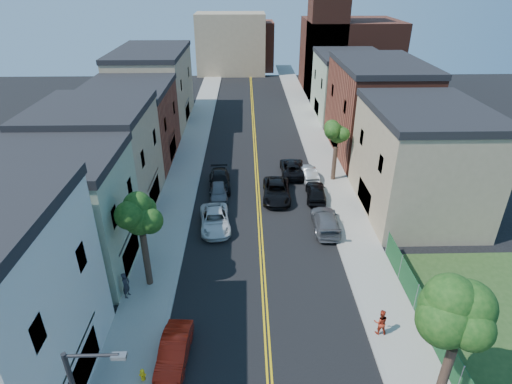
{
  "coord_description": "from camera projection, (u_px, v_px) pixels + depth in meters",
  "views": [
    {
      "loc": [
        -1.11,
        -8.7,
        19.24
      ],
      "look_at": [
        -0.28,
        23.77,
        2.0
      ],
      "focal_mm": 29.15,
      "sensor_mm": 36.0,
      "label": 1
    }
  ],
  "objects": [
    {
      "name": "grey_car_left",
      "position": [
        218.0,
        191.0,
        39.63
      ],
      "size": [
        2.06,
        4.34,
        1.43
      ],
      "primitive_type": "imported",
      "rotation": [
        0.0,
        0.0,
        0.09
      ],
      "color": "#56575D",
      "rests_on": "ground"
    },
    {
      "name": "bldg_left_brick",
      "position": [
        130.0,
        126.0,
        46.32
      ],
      "size": [
        9.0,
        12.0,
        8.0
      ],
      "primitive_type": "cube",
      "color": "brown",
      "rests_on": "ground"
    },
    {
      "name": "backdrop_left",
      "position": [
        231.0,
        44.0,
        86.23
      ],
      "size": [
        14.0,
        8.0,
        12.0
      ],
      "primitive_type": "cube",
      "color": "#998466",
      "rests_on": "ground"
    },
    {
      "name": "grey_car_right",
      "position": [
        326.0,
        221.0,
        34.85
      ],
      "size": [
        2.33,
        5.3,
        1.51
      ],
      "primitive_type": "imported",
      "rotation": [
        0.0,
        0.0,
        3.1
      ],
      "color": "#54565C",
      "rests_on": "ground"
    },
    {
      "name": "tree_right_corner",
      "position": [
        468.0,
        301.0,
        17.02
      ],
      "size": [
        5.8,
        5.8,
        10.35
      ],
      "color": "#34251A",
      "rests_on": "sidewalk_right"
    },
    {
      "name": "sidewalk_right",
      "position": [
        318.0,
        144.0,
        52.19
      ],
      "size": [
        3.2,
        100.0,
        0.15
      ],
      "primitive_type": "cube",
      "color": "gray",
      "rests_on": "ground"
    },
    {
      "name": "bldg_right_palegrn",
      "position": [
        348.0,
        87.0,
        60.97
      ],
      "size": [
        9.0,
        12.0,
        8.5
      ],
      "primitive_type": "cube",
      "color": "gray",
      "rests_on": "ground"
    },
    {
      "name": "silver_car_right",
      "position": [
        308.0,
        173.0,
        43.41
      ],
      "size": [
        1.87,
        4.24,
        1.35
      ],
      "primitive_type": "imported",
      "rotation": [
        0.0,
        0.0,
        3.25
      ],
      "color": "#B6BABF",
      "rests_on": "ground"
    },
    {
      "name": "black_suv_lane",
      "position": [
        277.0,
        191.0,
        39.57
      ],
      "size": [
        2.79,
        5.66,
        1.54
      ],
      "primitive_type": "imported",
      "rotation": [
        0.0,
        0.0,
        -0.04
      ],
      "color": "black",
      "rests_on": "ground"
    },
    {
      "name": "bldg_left_tan_far",
      "position": [
        154.0,
        89.0,
        58.33
      ],
      "size": [
        9.0,
        16.0,
        9.5
      ],
      "primitive_type": "cube",
      "color": "#998466",
      "rests_on": "ground"
    },
    {
      "name": "fence_right",
      "position": [
        425.0,
        315.0,
        24.81
      ],
      "size": [
        0.04,
        15.0,
        1.9
      ],
      "primitive_type": "cube",
      "color": "#143F1E",
      "rests_on": "sidewalk_right"
    },
    {
      "name": "bldg_left_palegrn",
      "position": [
        60.0,
        218.0,
        28.55
      ],
      "size": [
        9.0,
        8.0,
        8.5
      ],
      "primitive_type": "cube",
      "color": "gray",
      "rests_on": "ground"
    },
    {
      "name": "fire_hydrant",
      "position": [
        143.0,
        374.0,
        21.83
      ],
      "size": [
        0.35,
        0.35,
        0.73
      ],
      "color": "yellow",
      "rests_on": "sidewalk_left"
    },
    {
      "name": "black_car_right",
      "position": [
        316.0,
        192.0,
        39.47
      ],
      "size": [
        2.21,
        4.66,
        1.54
      ],
      "primitive_type": "imported",
      "rotation": [
        0.0,
        0.0,
        3.05
      ],
      "color": "black",
      "rests_on": "ground"
    },
    {
      "name": "backdrop_center",
      "position": [
        250.0,
        46.0,
        90.32
      ],
      "size": [
        10.0,
        8.0,
        10.0
      ],
      "primitive_type": "cube",
      "color": "brown",
      "rests_on": "ground"
    },
    {
      "name": "bldg_left_tan_near",
      "position": [
        99.0,
        162.0,
        36.38
      ],
      "size": [
        9.0,
        10.0,
        9.0
      ],
      "primitive_type": "cube",
      "color": "#998466",
      "rests_on": "ground"
    },
    {
      "name": "dark_car_right_far",
      "position": [
        293.0,
        168.0,
        44.32
      ],
      "size": [
        2.54,
        5.38,
        1.49
      ],
      "primitive_type": "imported",
      "rotation": [
        0.0,
        0.0,
        3.13
      ],
      "color": "black",
      "rests_on": "ground"
    },
    {
      "name": "tree_right_far",
      "position": [
        338.0,
        127.0,
        40.7
      ],
      "size": [
        4.4,
        4.4,
        8.03
      ],
      "color": "#34251A",
      "rests_on": "sidewalk_right"
    },
    {
      "name": "pedestrian_left",
      "position": [
        126.0,
        285.0,
        27.22
      ],
      "size": [
        0.59,
        0.77,
        1.87
      ],
      "primitive_type": "imported",
      "rotation": [
        0.0,
        0.0,
        1.34
      ],
      "color": "#25242C",
      "rests_on": "sidewalk_left"
    },
    {
      "name": "red_sedan",
      "position": [
        174.0,
        351.0,
        22.97
      ],
      "size": [
        1.72,
        4.31,
        1.39
      ],
      "primitive_type": "imported",
      "rotation": [
        0.0,
        0.0,
        -0.06
      ],
      "color": "#A9190B",
      "rests_on": "ground"
    },
    {
      "name": "pedestrian_right",
      "position": [
        381.0,
        322.0,
        24.46
      ],
      "size": [
        0.88,
        0.72,
        1.71
      ],
      "primitive_type": "imported",
      "rotation": [
        0.0,
        0.0,
        3.05
      ],
      "color": "#AD2F1A",
      "rests_on": "sidewalk_right"
    },
    {
      "name": "sidewalk_left",
      "position": [
        192.0,
        145.0,
        51.83
      ],
      "size": [
        3.2,
        100.0,
        0.15
      ],
      "primitive_type": "cube",
      "color": "gray",
      "rests_on": "ground"
    },
    {
      "name": "curb_right",
      "position": [
        304.0,
        144.0,
        52.15
      ],
      "size": [
        0.3,
        100.0,
        0.15
      ],
      "primitive_type": "cube",
      "color": "gray",
      "rests_on": "ground"
    },
    {
      "name": "bldg_right_brick",
      "position": [
        376.0,
        110.0,
        48.25
      ],
      "size": [
        9.0,
        14.0,
        10.0
      ],
      "primitive_type": "cube",
      "color": "brown",
      "rests_on": "ground"
    },
    {
      "name": "curb_left",
      "position": [
        206.0,
        145.0,
        51.87
      ],
      "size": [
        0.3,
        100.0,
        0.15
      ],
      "primitive_type": "cube",
      "color": "gray",
      "rests_on": "ground"
    },
    {
      "name": "white_pickup",
      "position": [
        215.0,
        220.0,
        35.03
      ],
      "size": [
        2.98,
        5.48,
        1.46
      ],
      "primitive_type": "imported",
      "rotation": [
        0.0,
        0.0,
        0.11
      ],
      "color": "silver",
      "rests_on": "ground"
    },
    {
      "name": "church",
      "position": [
        344.0,
        49.0,
        72.92
      ],
      "size": [
        16.2,
        14.2,
        22.6
      ],
      "color": "#4C2319",
      "rests_on": "ground"
    },
    {
      "name": "bldg_right_tan",
      "position": [
        420.0,
        163.0,
        36.12
      ],
      "size": [
        9.0,
        12.0,
        9.0
      ],
      "primitive_type": "cube",
      "color": "#998466",
      "rests_on": "ground"
    },
    {
      "name": "tree_left_mid",
      "position": [
        138.0,
        202.0,
        25.83
      ],
      "size": [
        5.2,
        5.2,
        9.29
      ],
      "color": "#34251A",
      "rests_on": "sidewalk_left"
    },
    {
      "name": "black_car_left",
      "position": [
        220.0,
        181.0,
        41.57
      ],
      "size": [
        2.43,
        5.24,
        1.48
      ],
      "primitive_type": "imported",
      "rotation": [
        0.0,
        0.0,
        0.07
      ],
      "color": "black",
      "rests_on": "ground"
    }
  ]
}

